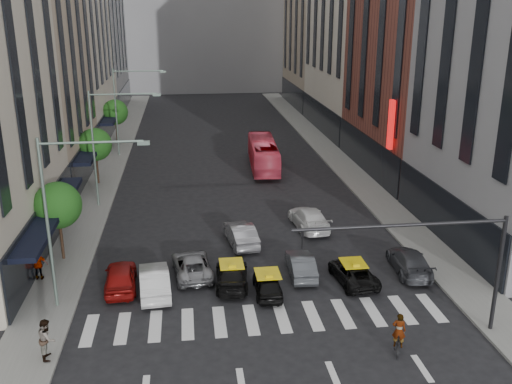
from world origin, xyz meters
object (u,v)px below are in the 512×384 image
object	(u,v)px
taxi_left	(232,274)
motorcycle	(398,343)
streetlamp_mid	(105,133)
streetlamp_far	(125,100)
car_white_front	(154,280)
pedestrian_far	(38,264)
bus	(263,154)
car_red	(121,277)
pedestrian_near	(47,339)
streetlamp_near	(65,201)
taxi_center	(268,284)

from	to	relation	value
taxi_left	motorcycle	world-z (taller)	taxi_left
streetlamp_mid	streetlamp_far	world-z (taller)	same
streetlamp_far	car_white_front	world-z (taller)	streetlamp_far
streetlamp_far	motorcycle	size ratio (longest dim) A/B	5.76
pedestrian_far	motorcycle	bearing A→B (deg)	157.09
streetlamp_far	car_white_front	xyz separation A→B (m)	(4.09, -30.99, -5.15)
bus	pedestrian_far	world-z (taller)	bus
car_red	car_white_front	size ratio (longest dim) A/B	0.94
pedestrian_near	streetlamp_near	bearing A→B (deg)	-11.47
streetlamp_near	bus	size ratio (longest dim) A/B	0.87
bus	pedestrian_near	size ratio (longest dim) A/B	5.39
streetlamp_far	car_red	bearing A→B (deg)	-85.88
streetlamp_near	streetlamp_mid	distance (m)	16.00
car_red	car_white_front	xyz separation A→B (m)	(1.91, -0.75, 0.02)
taxi_left	pedestrian_near	xyz separation A→B (m)	(-8.75, -6.25, 0.46)
streetlamp_mid	car_white_front	xyz separation A→B (m)	(4.09, -14.99, -5.15)
car_red	bus	size ratio (longest dim) A/B	0.42
taxi_center	pedestrian_near	xyz separation A→B (m)	(-10.62, -4.91, 0.50)
streetlamp_near	taxi_center	size ratio (longest dim) A/B	2.52
car_red	taxi_left	size ratio (longest dim) A/B	0.96
taxi_center	pedestrian_far	world-z (taller)	pedestrian_far
taxi_left	bus	distance (m)	24.66
car_red	taxi_center	size ratio (longest dim) A/B	1.20
taxi_left	motorcycle	bearing A→B (deg)	137.47
car_white_front	taxi_left	size ratio (longest dim) A/B	1.02
car_red	pedestrian_far	size ratio (longest dim) A/B	2.30
car_white_front	bus	world-z (taller)	bus
streetlamp_far	pedestrian_near	xyz separation A→B (m)	(-0.36, -36.82, -4.80)
pedestrian_near	pedestrian_far	size ratio (longest dim) A/B	1.03
streetlamp_far	taxi_center	size ratio (longest dim) A/B	2.52
taxi_center	pedestrian_near	bearing A→B (deg)	26.29
car_white_front	pedestrian_near	bearing A→B (deg)	47.55
car_red	bus	world-z (taller)	bus
taxi_center	streetlamp_far	bearing A→B (deg)	-70.67
car_white_front	bus	xyz separation A→B (m)	(9.45, 24.52, 0.69)
streetlamp_far	motorcycle	bearing A→B (deg)	-67.98
streetlamp_mid	bus	bearing A→B (deg)	35.16
streetlamp_mid	motorcycle	bearing A→B (deg)	-55.11
car_red	pedestrian_near	world-z (taller)	pedestrian_near
streetlamp_near	car_red	size ratio (longest dim) A/B	2.10
taxi_center	streetlamp_near	bearing A→B (deg)	1.99
streetlamp_mid	car_white_front	world-z (taller)	streetlamp_mid
car_white_front	bus	bearing A→B (deg)	-116.21
taxi_center	motorcycle	size ratio (longest dim) A/B	2.29
streetlamp_near	taxi_left	size ratio (longest dim) A/B	2.03
streetlamp_far	car_white_front	bearing A→B (deg)	-82.49
streetlamp_near	car_red	bearing A→B (deg)	38.89
streetlamp_near	motorcycle	xyz separation A→B (m)	(15.41, -6.10, -5.49)
motorcycle	car_red	bearing A→B (deg)	-9.52
pedestrian_far	car_white_front	bearing A→B (deg)	166.14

